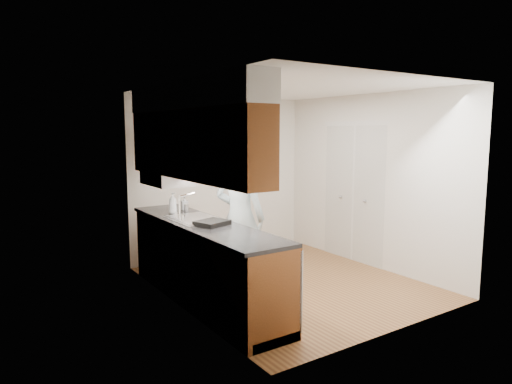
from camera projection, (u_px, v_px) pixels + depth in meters
floor at (287, 283)px, 5.97m from camera, size 3.50×3.50×0.00m
ceiling at (288, 88)px, 5.64m from camera, size 3.50×3.50×0.00m
wall_left at (179, 197)px, 4.98m from camera, size 0.02×3.50×2.50m
wall_right at (369, 181)px, 6.63m from camera, size 0.02×3.50×2.50m
wall_back at (220, 177)px, 7.25m from camera, size 3.00×0.02×2.50m
counter at (204, 261)px, 5.24m from camera, size 0.64×2.80×1.30m
upper_cabinets at (190, 133)px, 5.02m from camera, size 0.47×2.80×1.21m
closet_door at (353, 194)px, 6.90m from camera, size 0.02×1.22×2.05m
floor_mat at (240, 288)px, 5.74m from camera, size 0.50×0.80×0.01m
person at (240, 208)px, 5.60m from camera, size 0.78×0.86×2.03m
soap_bottle_a at (173, 203)px, 5.70m from camera, size 0.14×0.14×0.27m
soap_bottle_b at (184, 203)px, 5.99m from camera, size 0.09×0.09×0.18m
steel_can at (186, 208)px, 5.80m from camera, size 0.08×0.08×0.11m
dish_rack at (212, 223)px, 5.01m from camera, size 0.40×0.37×0.05m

